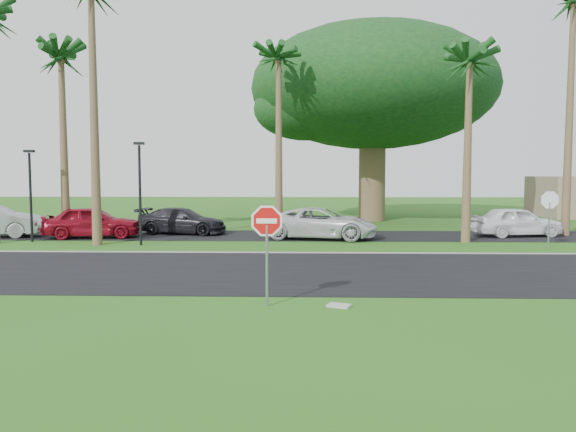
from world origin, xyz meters
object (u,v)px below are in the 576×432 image
(car_dark, at_px, (182,221))
(stop_sign_far, at_px, (550,207))
(car_minivan, at_px, (321,224))
(car_red, at_px, (92,222))
(stop_sign_near, at_px, (267,234))
(car_pickup, at_px, (517,222))

(car_dark, bearing_deg, stop_sign_far, -96.62)
(car_dark, relative_size, car_minivan, 0.86)
(car_minivan, bearing_deg, car_red, 98.75)
(stop_sign_near, relative_size, stop_sign_far, 1.00)
(stop_sign_far, bearing_deg, car_red, -8.46)
(car_pickup, bearing_deg, car_dark, 78.60)
(car_dark, bearing_deg, car_minivan, -95.31)
(car_red, bearing_deg, car_dark, -75.12)
(stop_sign_far, relative_size, car_dark, 0.55)
(stop_sign_near, xyz_separation_m, car_red, (-9.74, 14.16, -0.97))
(car_red, xyz_separation_m, car_dark, (4.11, 1.95, -0.11))
(car_red, xyz_separation_m, car_pickup, (21.52, 1.30, -0.04))
(stop_sign_near, distance_m, stop_sign_far, 15.91)
(car_red, height_order, car_dark, car_red)
(stop_sign_far, bearing_deg, car_dark, -16.59)
(stop_sign_near, height_order, car_pickup, stop_sign_near)
(car_red, bearing_deg, car_minivan, -100.77)
(car_dark, xyz_separation_m, car_pickup, (17.41, -0.65, 0.07))
(car_red, distance_m, car_dark, 4.55)
(car_dark, height_order, car_minivan, car_minivan)
(stop_sign_near, xyz_separation_m, car_minivan, (1.72, 14.10, -1.01))
(car_red, distance_m, car_minivan, 11.46)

